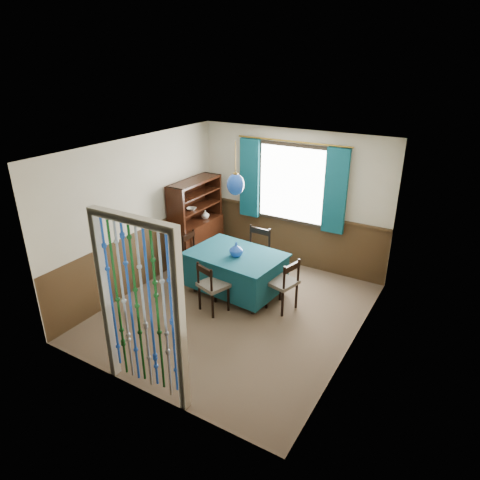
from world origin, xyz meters
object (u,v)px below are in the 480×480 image
Objects in this scene: sideboard at (196,233)px; chair_near at (212,286)px; chair_left at (196,254)px; bowl_shelf at (192,209)px; vase_sideboard at (205,214)px; vase_table at (236,250)px; chair_far at (255,252)px; pendant_lamp at (236,184)px; dining_table at (236,270)px; chair_right at (284,283)px.

chair_near is at bearing -46.56° from sideboard.
chair_left is at bearing -55.33° from sideboard.
sideboard is at bearing 150.96° from chair_near.
vase_sideboard is (0.00, 0.41, -0.22)m from bowl_shelf.
vase_table is 1.63m from vase_sideboard.
chair_far is at bearing 105.94° from chair_near.
sideboard reaches higher than chair_near.
sideboard is at bearing -148.94° from chair_left.
pendant_lamp is 1.54m from bowl_shelf.
pendant_lamp reaches higher than vase_sideboard.
chair_far is 1.40m from bowl_shelf.
chair_near is at bearing -87.28° from dining_table.
sideboard is 8.39× the size of bowl_shelf.
dining_table is 0.91m from chair_left.
bowl_shelf is (-1.24, 0.51, 0.68)m from dining_table.
chair_near is 1.81m from bowl_shelf.
chair_left is at bearing 177.36° from dining_table.
chair_far is (0.01, 0.63, 0.07)m from dining_table.
chair_near is 0.99× the size of chair_left.
dining_table is at bearing 90.71° from chair_far.
chair_right is 4.76× the size of vase_sideboard.
dining_table is 1.61m from vase_sideboard.
chair_far is 0.58× the size of sideboard.
chair_right is 2.37m from vase_sideboard.
dining_table is 1.48m from sideboard.
chair_left is at bearing 168.49° from vase_table.
dining_table is 7.49× the size of vase_table.
sideboard is (-1.27, 1.35, 0.12)m from chair_near.
vase_table is at bearing 100.02° from chair_near.
chair_right is 4.50× the size of bowl_shelf.
pendant_lamp is at bearing -22.39° from bowl_shelf.
chair_right is 2.28m from bowl_shelf.
chair_far is 1.31m from sideboard.
chair_left is (-0.87, 0.77, 0.00)m from chair_near.
pendant_lamp is at bearing 100.70° from chair_right.
vase_table is (0.05, -0.07, 0.40)m from dining_table.
chair_right is 1.66m from pendant_lamp.
chair_near is at bearing -97.66° from vase_table.
bowl_shelf is (-1.25, -0.12, 0.61)m from chair_far.
chair_right is (0.88, -0.05, 0.03)m from dining_table.
chair_left is at bearing 98.48° from chair_right.
sideboard is 0.39m from vase_sideboard.
chair_far is 1.14× the size of pendant_lamp.
vase_table is 1.18× the size of vase_sideboard.
sideboard reaches higher than vase_sideboard.
chair_left reaches higher than dining_table.
bowl_shelf is at bearing -90.00° from vase_sideboard.
sideboard is 1.97m from pendant_lamp.
chair_right reaches higher than dining_table.
chair_right is at bearing -14.82° from bowl_shelf.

